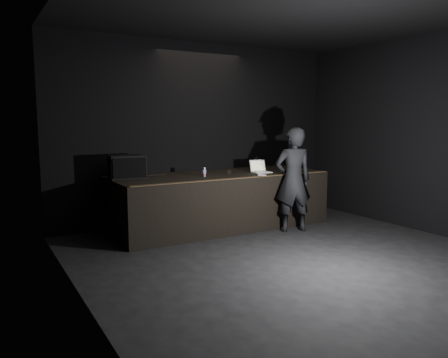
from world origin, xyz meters
name	(u,v)px	position (x,y,z in m)	size (l,w,h in m)	color
ground	(318,268)	(0.00, 0.00, 0.00)	(7.00, 7.00, 0.00)	black
room_walls	(323,118)	(0.00, 0.00, 2.02)	(6.10, 7.10, 3.52)	black
stage_riser	(219,200)	(0.00, 2.73, 0.50)	(4.00, 1.50, 1.00)	black
riser_lip	(239,178)	(0.00, 2.02, 1.01)	(3.92, 0.10, 0.01)	brown
stage_monitor	(127,167)	(-1.67, 3.00, 1.20)	(0.64, 0.50, 0.40)	black
cable	(142,176)	(-1.39, 3.07, 1.01)	(0.02, 0.02, 0.93)	black
laptop	(260,169)	(0.79, 2.55, 1.06)	(0.35, 0.32, 0.23)	silver
beer_can	(204,172)	(-0.42, 2.54, 1.08)	(0.07, 0.07, 0.17)	silver
plastic_cup	(229,172)	(0.13, 2.59, 1.05)	(0.07, 0.07, 0.09)	white
wii_remote	(262,175)	(0.51, 2.08, 1.01)	(0.03, 0.14, 0.03)	white
person	(293,180)	(0.99, 1.78, 0.93)	(0.68, 0.45, 1.87)	black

